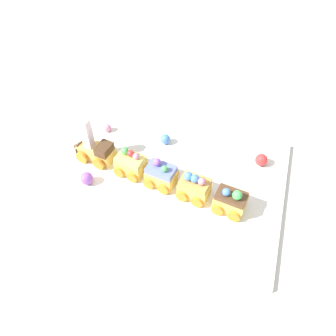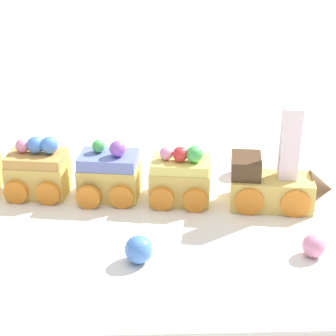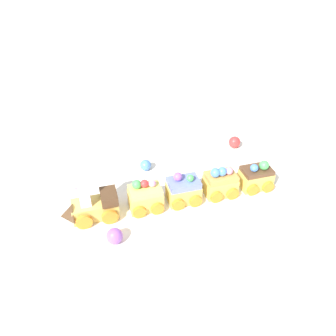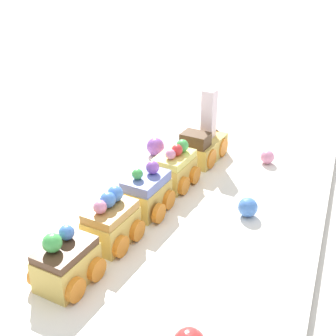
% 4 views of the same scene
% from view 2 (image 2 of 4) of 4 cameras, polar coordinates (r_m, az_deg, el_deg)
% --- Properties ---
extents(ground_plane, '(10.00, 10.00, 0.00)m').
position_cam_2_polar(ground_plane, '(0.66, -3.99, -4.93)').
color(ground_plane, beige).
extents(display_board, '(0.63, 0.43, 0.01)m').
position_cam_2_polar(display_board, '(0.65, -4.01, -4.48)').
color(display_board, white).
rests_on(display_board, ground_plane).
extents(cake_train_locomotive, '(0.12, 0.07, 0.12)m').
position_cam_2_polar(cake_train_locomotive, '(0.65, 11.09, -1.39)').
color(cake_train_locomotive, '#E0BC56').
rests_on(cake_train_locomotive, display_board).
extents(cake_car_lemon, '(0.07, 0.07, 0.07)m').
position_cam_2_polar(cake_car_lemon, '(0.65, 1.28, -1.13)').
color(cake_car_lemon, '#E0BC56').
rests_on(cake_car_lemon, display_board).
extents(cake_car_blueberry, '(0.07, 0.07, 0.07)m').
position_cam_2_polar(cake_car_blueberry, '(0.66, -5.99, -0.78)').
color(cake_car_blueberry, '#E0BC56').
rests_on(cake_car_blueberry, display_board).
extents(cake_car_caramel, '(0.07, 0.07, 0.07)m').
position_cam_2_polar(cake_car_caramel, '(0.69, -13.04, -0.38)').
color(cake_car_caramel, '#E0BC56').
rests_on(cake_car_caramel, display_board).
extents(gumball_purple, '(0.03, 0.03, 0.03)m').
position_cam_2_polar(gumball_purple, '(0.73, 7.88, 0.54)').
color(gumball_purple, '#9956C6').
rests_on(gumball_purple, display_board).
extents(gumball_blue, '(0.03, 0.03, 0.03)m').
position_cam_2_polar(gumball_blue, '(0.55, -2.99, -8.27)').
color(gumball_blue, '#4C84E0').
rests_on(gumball_blue, display_board).
extents(gumball_pink, '(0.02, 0.02, 0.02)m').
position_cam_2_polar(gumball_pink, '(0.58, 14.62, -7.64)').
color(gumball_pink, pink).
rests_on(gumball_pink, display_board).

